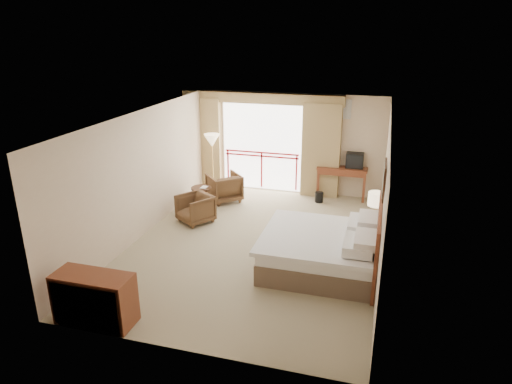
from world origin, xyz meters
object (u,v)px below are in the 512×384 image
(bed, at_px, (323,250))
(side_table, at_px, (202,194))
(dresser, at_px, (94,299))
(wastebasket, at_px, (319,197))
(armchair_far, at_px, (225,200))
(nightstand, at_px, (373,233))
(tv, at_px, (355,160))
(floor_lamp, at_px, (212,143))
(desk, at_px, (343,173))
(table_lamp, at_px, (376,200))
(armchair_near, at_px, (196,222))

(bed, xyz_separation_m, side_table, (-3.35, 2.20, 0.00))
(bed, xyz_separation_m, dresser, (-3.13, -2.64, 0.03))
(wastebasket, xyz_separation_m, armchair_far, (-2.42, -0.56, -0.13))
(nightstand, xyz_separation_m, tv, (-0.63, 2.73, 0.78))
(wastebasket, height_order, floor_lamp, floor_lamp)
(tv, xyz_separation_m, wastebasket, (-0.81, -0.55, -0.91))
(tv, height_order, dresser, tv)
(desk, relative_size, side_table, 2.35)
(wastebasket, height_order, side_table, side_table)
(table_lamp, xyz_separation_m, side_table, (-4.22, 0.89, -0.62))
(desk, distance_m, dresser, 7.36)
(wastebasket, relative_size, armchair_far, 0.34)
(dresser, bearing_deg, wastebasket, 67.83)
(floor_lamp, height_order, dresser, floor_lamp)
(table_lamp, distance_m, floor_lamp, 4.88)
(tv, relative_size, side_table, 0.80)
(bed, distance_m, desk, 4.06)
(armchair_far, distance_m, dresser, 5.53)
(bed, xyz_separation_m, floor_lamp, (-3.51, 3.42, 1.02))
(armchair_far, xyz_separation_m, side_table, (-0.36, -0.68, 0.38))
(bed, relative_size, wastebasket, 7.88)
(wastebasket, bearing_deg, tv, 34.00)
(side_table, bearing_deg, floor_lamp, 97.25)
(dresser, bearing_deg, armchair_near, 91.24)
(armchair_far, relative_size, armchair_near, 1.10)
(armchair_near, bearing_deg, desk, 74.97)
(desk, xyz_separation_m, side_table, (-3.29, -1.85, -0.28))
(bed, bearing_deg, armchair_far, 136.10)
(desk, height_order, dresser, desk)
(side_table, relative_size, floor_lamp, 0.34)
(armchair_near, xyz_separation_m, dresser, (0.04, -4.00, 0.41))
(table_lamp, relative_size, armchair_far, 0.75)
(dresser, bearing_deg, armchair_far, 89.21)
(armchair_far, height_order, armchair_near, armchair_far)
(armchair_far, bearing_deg, tv, 156.57)
(floor_lamp, bearing_deg, armchair_far, -46.46)
(nightstand, relative_size, dresser, 0.43)
(nightstand, relative_size, armchair_far, 0.66)
(bed, relative_size, tv, 4.78)
(side_table, bearing_deg, wastebasket, 24.04)
(nightstand, relative_size, desk, 0.41)
(dresser, bearing_deg, table_lamp, 45.28)
(side_table, distance_m, floor_lamp, 1.60)
(nightstand, bearing_deg, armchair_far, 153.11)
(nightstand, relative_size, floor_lamp, 0.32)
(desk, distance_m, armchair_far, 3.23)
(table_lamp, bearing_deg, bed, -123.69)
(nightstand, xyz_separation_m, armchair_near, (-4.04, 0.11, -0.26))
(table_lamp, distance_m, wastebasket, 2.71)
(desk, bearing_deg, wastebasket, -128.34)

